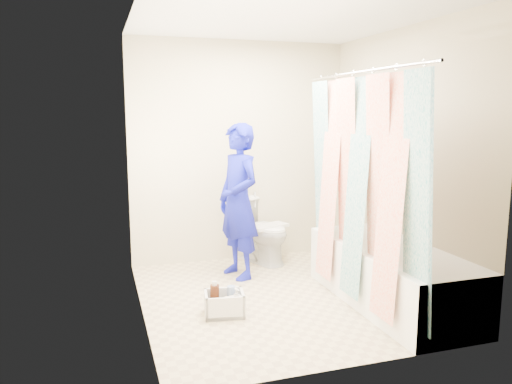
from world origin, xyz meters
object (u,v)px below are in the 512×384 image
object	(u,v)px
bathtub	(390,274)
plumber	(238,201)
toilet	(262,230)
cleaning_caddy	(225,304)

from	to	relation	value
bathtub	plumber	world-z (taller)	plumber
toilet	plumber	size ratio (longest dim) A/B	0.46
bathtub	plumber	distance (m)	1.59
plumber	cleaning_caddy	world-z (taller)	plumber
bathtub	cleaning_caddy	xyz separation A→B (m)	(-1.41, 0.19, -0.18)
toilet	plumber	bearing A→B (deg)	-155.15
bathtub	plumber	xyz separation A→B (m)	(-1.04, 1.10, 0.50)
cleaning_caddy	plumber	bearing A→B (deg)	76.47
bathtub	toilet	xyz separation A→B (m)	(-0.66, 1.51, 0.09)
toilet	plumber	distance (m)	0.69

